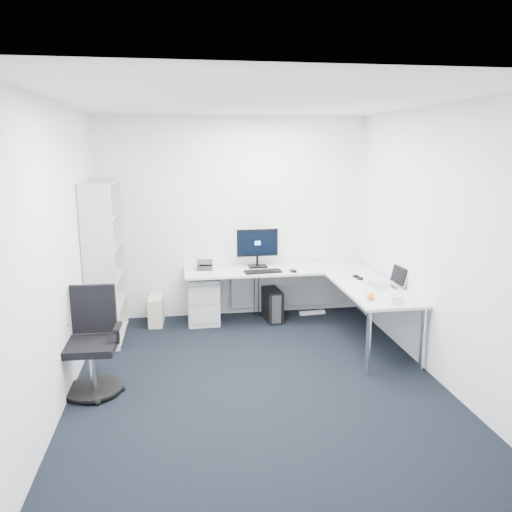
{
  "coord_description": "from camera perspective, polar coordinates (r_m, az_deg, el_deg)",
  "views": [
    {
      "loc": [
        -0.71,
        -4.56,
        2.32
      ],
      "look_at": [
        0.15,
        1.05,
        1.05
      ],
      "focal_mm": 35.0,
      "sensor_mm": 36.0,
      "label": 1
    }
  ],
  "objects": [
    {
      "name": "white_keyboard",
      "position": [
        5.89,
        11.46,
        -3.34
      ],
      "size": [
        0.15,
        0.45,
        0.01
      ],
      "primitive_type": "cube",
      "rotation": [
        0.0,
        0.0,
        -0.06
      ],
      "color": "white",
      "rests_on": "l_desk"
    },
    {
      "name": "tissue_box",
      "position": [
        5.4,
        15.2,
        -4.63
      ],
      "size": [
        0.15,
        0.24,
        0.08
      ],
      "primitive_type": "cube",
      "rotation": [
        0.0,
        0.0,
        0.13
      ],
      "color": "white",
      "rests_on": "l_desk"
    },
    {
      "name": "wall_back",
      "position": [
        6.76,
        -2.62,
        4.36
      ],
      "size": [
        3.6,
        0.02,
        2.7
      ],
      "primitive_type": "cube",
      "color": "white",
      "rests_on": "ground"
    },
    {
      "name": "ceiling",
      "position": [
        4.63,
        0.15,
        17.34
      ],
      "size": [
        4.2,
        4.2,
        0.0
      ],
      "primitive_type": "plane",
      "color": "white"
    },
    {
      "name": "drawer_pedestal",
      "position": [
        6.69,
        -6.05,
        -4.92
      ],
      "size": [
        0.41,
        0.51,
        0.63
      ],
      "primitive_type": "cube",
      "color": "silver",
      "rests_on": "ground"
    },
    {
      "name": "wall_right",
      "position": [
        5.29,
        19.78,
        1.32
      ],
      "size": [
        0.02,
        4.2,
        2.7
      ],
      "primitive_type": "cube",
      "color": "white",
      "rests_on": "ground"
    },
    {
      "name": "bookshelf",
      "position": [
        6.23,
        -16.95,
        -0.6
      ],
      "size": [
        0.37,
        0.96,
        1.91
      ],
      "primitive_type": null,
      "color": "#BABDBD",
      "rests_on": "ground"
    },
    {
      "name": "black_keyboard",
      "position": [
        6.39,
        0.81,
        -1.79
      ],
      "size": [
        0.48,
        0.2,
        0.02
      ],
      "primitive_type": "cube",
      "rotation": [
        0.0,
        0.0,
        0.08
      ],
      "color": "black",
      "rests_on": "l_desk"
    },
    {
      "name": "mouse",
      "position": [
        6.42,
        4.28,
        -1.72
      ],
      "size": [
        0.07,
        0.1,
        0.03
      ],
      "primitive_type": "cube",
      "rotation": [
        0.0,
        0.0,
        0.18
      ],
      "color": "black",
      "rests_on": "l_desk"
    },
    {
      "name": "laptop",
      "position": [
        5.9,
        14.26,
        -2.28
      ],
      "size": [
        0.37,
        0.36,
        0.25
      ],
      "primitive_type": null,
      "rotation": [
        0.0,
        0.0,
        0.07
      ],
      "color": "silver",
      "rests_on": "l_desk"
    },
    {
      "name": "orange_fruit",
      "position": [
        5.4,
        12.97,
        -4.51
      ],
      "size": [
        0.08,
        0.08,
        0.08
      ],
      "primitive_type": "sphere",
      "color": "orange",
      "rests_on": "l_desk"
    },
    {
      "name": "wall_front",
      "position": [
        2.73,
        7.03,
        -8.21
      ],
      "size": [
        3.6,
        0.02,
        2.7
      ],
      "primitive_type": "cube",
      "color": "white",
      "rests_on": "ground"
    },
    {
      "name": "ground",
      "position": [
        5.16,
        0.13,
        -14.08
      ],
      "size": [
        4.2,
        4.2,
        0.0
      ],
      "primitive_type": "plane",
      "color": "black"
    },
    {
      "name": "wall_left",
      "position": [
        4.78,
        -21.69,
        0.03
      ],
      "size": [
        0.02,
        4.2,
        2.7
      ],
      "primitive_type": "cube",
      "color": "white",
      "rests_on": "ground"
    },
    {
      "name": "black_pc_tower",
      "position": [
        6.76,
        1.88,
        -5.57
      ],
      "size": [
        0.24,
        0.45,
        0.43
      ],
      "primitive_type": "cube",
      "rotation": [
        0.0,
        0.0,
        0.1
      ],
      "color": "black",
      "rests_on": "ground"
    },
    {
      "name": "power_strip",
      "position": [
        7.07,
        6.44,
        -6.46
      ],
      "size": [
        0.37,
        0.09,
        0.04
      ],
      "primitive_type": "cube",
      "rotation": [
        0.0,
        0.0,
        0.08
      ],
      "color": "white",
      "rests_on": "ground"
    },
    {
      "name": "monitor",
      "position": [
        6.61,
        0.18,
        0.95
      ],
      "size": [
        0.55,
        0.19,
        0.53
      ],
      "primitive_type": null,
      "rotation": [
        0.0,
        0.0,
        0.03
      ],
      "color": "black",
      "rests_on": "l_desk"
    },
    {
      "name": "beige_pc_tower",
      "position": [
        6.73,
        -11.34,
        -6.12
      ],
      "size": [
        0.2,
        0.4,
        0.37
      ],
      "primitive_type": "cube",
      "rotation": [
        0.0,
        0.0,
        -0.06
      ],
      "color": "beige",
      "rests_on": "ground"
    },
    {
      "name": "headphones",
      "position": [
        6.23,
        11.57,
        -2.31
      ],
      "size": [
        0.13,
        0.19,
        0.05
      ],
      "primitive_type": null,
      "rotation": [
        0.0,
        0.0,
        0.16
      ],
      "color": "black",
      "rests_on": "l_desk"
    },
    {
      "name": "desk_phone",
      "position": [
        6.57,
        -5.87,
        -0.93
      ],
      "size": [
        0.22,
        0.22,
        0.14
      ],
      "primitive_type": null,
      "rotation": [
        0.0,
        0.0,
        -0.1
      ],
      "color": "#2F2F31",
      "rests_on": "l_desk"
    },
    {
      "name": "task_chair",
      "position": [
        4.98,
        -18.37,
        -9.43
      ],
      "size": [
        0.59,
        0.59,
        1.01
      ],
      "primitive_type": null,
      "rotation": [
        0.0,
        0.0,
        -0.04
      ],
      "color": "black",
      "rests_on": "ground"
    },
    {
      "name": "l_desk",
      "position": [
        6.4,
        3.08,
        -5.25
      ],
      "size": [
        2.46,
        1.38,
        0.72
      ],
      "primitive_type": null,
      "color": "silver",
      "rests_on": "ground"
    }
  ]
}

